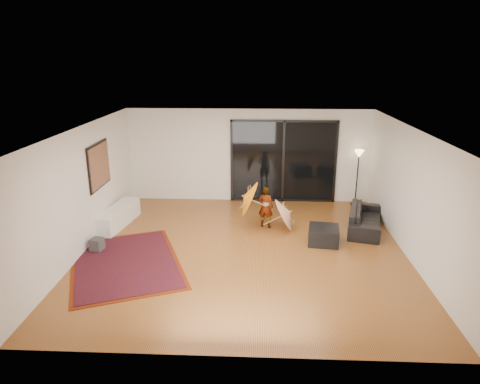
# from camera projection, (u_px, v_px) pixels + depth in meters

# --- Properties ---
(floor) EXTENTS (7.00, 7.00, 0.00)m
(floor) POSITION_uv_depth(u_px,v_px,m) (244.00, 251.00, 9.46)
(floor) COLOR #9A5E2A
(floor) RESTS_ON ground
(ceiling) EXTENTS (7.00, 7.00, 0.00)m
(ceiling) POSITION_uv_depth(u_px,v_px,m) (245.00, 129.00, 8.64)
(ceiling) COLOR white
(ceiling) RESTS_ON wall_back
(wall_back) EXTENTS (7.00, 0.00, 7.00)m
(wall_back) POSITION_uv_depth(u_px,v_px,m) (249.00, 156.00, 12.38)
(wall_back) COLOR silver
(wall_back) RESTS_ON floor
(wall_front) EXTENTS (7.00, 0.00, 7.00)m
(wall_front) POSITION_uv_depth(u_px,v_px,m) (235.00, 272.00, 5.72)
(wall_front) COLOR silver
(wall_front) RESTS_ON floor
(wall_left) EXTENTS (0.00, 7.00, 7.00)m
(wall_left) POSITION_uv_depth(u_px,v_px,m) (82.00, 190.00, 9.21)
(wall_left) COLOR silver
(wall_left) RESTS_ON floor
(wall_right) EXTENTS (0.00, 7.00, 7.00)m
(wall_right) POSITION_uv_depth(u_px,v_px,m) (412.00, 195.00, 8.90)
(wall_right) COLOR silver
(wall_right) RESTS_ON floor
(sliding_door) EXTENTS (3.06, 0.07, 2.40)m
(sliding_door) POSITION_uv_depth(u_px,v_px,m) (283.00, 161.00, 12.35)
(sliding_door) COLOR black
(sliding_door) RESTS_ON wall_back
(painting) EXTENTS (0.04, 1.28, 1.08)m
(painting) POSITION_uv_depth(u_px,v_px,m) (99.00, 166.00, 10.06)
(painting) COLOR black
(painting) RESTS_ON wall_left
(media_console) EXTENTS (0.68, 1.77, 0.48)m
(media_console) POSITION_uv_depth(u_px,v_px,m) (118.00, 216.00, 10.82)
(media_console) COLOR white
(media_console) RESTS_ON floor
(speaker) EXTENTS (0.30, 0.30, 0.29)m
(speaker) POSITION_uv_depth(u_px,v_px,m) (97.00, 245.00, 9.42)
(speaker) COLOR #424244
(speaker) RESTS_ON floor
(persian_rug) EXTENTS (3.09, 3.56, 0.02)m
(persian_rug) POSITION_uv_depth(u_px,v_px,m) (126.00, 263.00, 8.88)
(persian_rug) COLOR #611D08
(persian_rug) RESTS_ON floor
(sofa) EXTENTS (1.18, 2.00, 0.55)m
(sofa) POSITION_uv_depth(u_px,v_px,m) (365.00, 218.00, 10.58)
(sofa) COLOR black
(sofa) RESTS_ON floor
(ottoman) EXTENTS (0.77, 0.77, 0.39)m
(ottoman) POSITION_uv_depth(u_px,v_px,m) (324.00, 235.00, 9.80)
(ottoman) COLOR black
(ottoman) RESTS_ON floor
(floor_lamp) EXTENTS (0.28, 0.28, 1.60)m
(floor_lamp) POSITION_uv_depth(u_px,v_px,m) (358.00, 162.00, 12.03)
(floor_lamp) COLOR black
(floor_lamp) RESTS_ON floor
(child) EXTENTS (0.44, 0.36, 1.06)m
(child) POSITION_uv_depth(u_px,v_px,m) (266.00, 207.00, 10.62)
(child) COLOR #999999
(child) RESTS_ON floor
(parasol_orange) EXTENTS (0.53, 0.92, 0.91)m
(parasol_orange) POSITION_uv_depth(u_px,v_px,m) (244.00, 200.00, 10.54)
(parasol_orange) COLOR orange
(parasol_orange) RESTS_ON child
(parasol_white) EXTENTS (0.58, 0.87, 0.94)m
(parasol_white) POSITION_uv_depth(u_px,v_px,m) (290.00, 210.00, 10.46)
(parasol_white) COLOR white
(parasol_white) RESTS_ON floor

